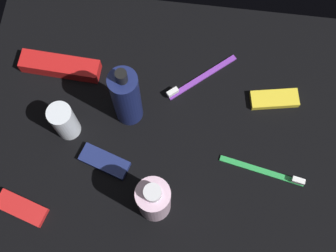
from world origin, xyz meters
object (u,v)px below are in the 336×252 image
object	(u,v)px
toothbrush_green	(267,172)
toothbrush_purple	(198,79)
deodorant_stick	(64,121)
snack_bar_red	(22,208)
bodywash_bottle	(154,200)
snack_bar_navy	(105,161)
snack_bar_yellow	(274,99)
lotion_bottle	(126,97)
toothpaste_box_red	(60,66)

from	to	relation	value
toothbrush_green	toothbrush_purple	xyz separation A→B (cm)	(16.26, -19.28, 0.00)
toothbrush_purple	toothbrush_green	bearing A→B (deg)	130.15
deodorant_stick	snack_bar_red	size ratio (longest dim) A/B	1.00
bodywash_bottle	toothbrush_green	size ratio (longest dim) A/B	0.91
bodywash_bottle	snack_bar_navy	world-z (taller)	bodywash_bottle
bodywash_bottle	deodorant_stick	bearing A→B (deg)	-34.67
toothbrush_purple	snack_bar_yellow	size ratio (longest dim) A/B	1.39
snack_bar_navy	deodorant_stick	bearing A→B (deg)	-17.76
bodywash_bottle	lotion_bottle	bearing A→B (deg)	-67.52
snack_bar_yellow	snack_bar_navy	bearing A→B (deg)	17.10
toothbrush_green	toothpaste_box_red	world-z (taller)	toothpaste_box_red
toothbrush_green	toothbrush_purple	size ratio (longest dim) A/B	1.24
deodorant_stick	snack_bar_navy	world-z (taller)	deodorant_stick
lotion_bottle	toothbrush_purple	bearing A→B (deg)	-145.95
deodorant_stick	snack_bar_yellow	xyz separation A→B (cm)	(-43.44, -11.93, -4.44)
lotion_bottle	toothbrush_green	bearing A→B (deg)	162.15
snack_bar_red	snack_bar_yellow	size ratio (longest dim) A/B	1.00
bodywash_bottle	toothbrush_green	xyz separation A→B (cm)	(-22.31, -9.61, -6.78)
toothbrush_purple	snack_bar_navy	distance (cm)	27.52
toothbrush_purple	toothpaste_box_red	bearing A→B (deg)	1.82
snack_bar_red	snack_bar_navy	size ratio (longest dim) A/B	1.00
snack_bar_red	bodywash_bottle	bearing A→B (deg)	-154.91
bodywash_bottle	toothpaste_box_red	bearing A→B (deg)	-48.41
toothpaste_box_red	snack_bar_navy	world-z (taller)	toothpaste_box_red
deodorant_stick	bodywash_bottle	bearing A→B (deg)	145.33
toothpaste_box_red	toothbrush_purple	bearing A→B (deg)	-175.46
lotion_bottle	deodorant_stick	size ratio (longest dim) A/B	1.97
lotion_bottle	deodorant_stick	world-z (taller)	lotion_bottle
lotion_bottle	snack_bar_red	size ratio (longest dim) A/B	1.97
snack_bar_red	snack_bar_navy	xyz separation A→B (cm)	(-15.15, -11.54, 0.00)
snack_bar_yellow	toothbrush_green	bearing A→B (deg)	76.81
deodorant_stick	toothbrush_green	xyz separation A→B (cm)	(-42.73, 4.52, -4.59)
toothbrush_green	snack_bar_red	world-z (taller)	toothbrush_green
lotion_bottle	deodorant_stick	xyz separation A→B (cm)	(12.41, 5.25, -3.86)
toothbrush_purple	snack_bar_red	distance (cm)	46.28
toothpaste_box_red	deodorant_stick	bearing A→B (deg)	110.20
toothbrush_green	toothpaste_box_red	bearing A→B (deg)	-21.24
toothbrush_green	snack_bar_navy	size ratio (longest dim) A/B	1.72
bodywash_bottle	toothbrush_purple	size ratio (longest dim) A/B	1.13
snack_bar_red	snack_bar_yellow	bearing A→B (deg)	-131.99
lotion_bottle	snack_bar_red	xyz separation A→B (cm)	(18.73, 23.14, -8.30)
toothpaste_box_red	snack_bar_red	bearing A→B (deg)	89.13
deodorant_stick	toothpaste_box_red	bearing A→B (deg)	-72.52
snack_bar_red	snack_bar_navy	world-z (taller)	same
toothbrush_green	toothbrush_purple	world-z (taller)	same
snack_bar_navy	lotion_bottle	bearing A→B (deg)	-89.19
toothpaste_box_red	snack_bar_yellow	xyz separation A→B (cm)	(-47.78, 1.84, -0.85)
lotion_bottle	toothbrush_purple	world-z (taller)	lotion_bottle
bodywash_bottle	deodorant_stick	world-z (taller)	bodywash_bottle
toothpaste_box_red	snack_bar_yellow	world-z (taller)	toothpaste_box_red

